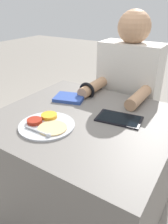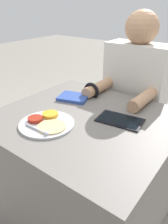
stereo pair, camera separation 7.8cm
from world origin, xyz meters
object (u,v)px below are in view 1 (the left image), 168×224
(tablet_device, at_px, (119,119))
(person_diner, at_px, (126,104))
(thali_tray, at_px, (46,124))
(red_notebook, at_px, (69,98))

(tablet_device, bearing_deg, person_diner, 107.16)
(thali_tray, distance_m, red_notebook, 0.33)
(red_notebook, distance_m, person_diner, 0.48)
(thali_tray, relative_size, red_notebook, 1.30)
(tablet_device, xyz_separation_m, person_diner, (-0.15, 0.47, -0.14))
(red_notebook, height_order, tablet_device, red_notebook)
(tablet_device, distance_m, person_diner, 0.51)
(thali_tray, xyz_separation_m, red_notebook, (-0.09, 0.32, -0.00))
(person_diner, bearing_deg, thali_tray, -99.69)
(red_notebook, xyz_separation_m, tablet_device, (0.36, -0.07, -0.00))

